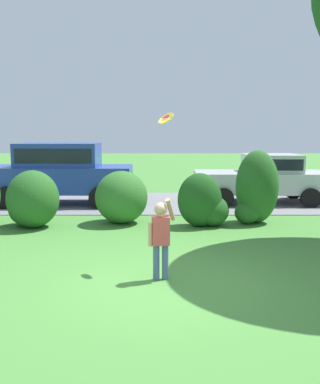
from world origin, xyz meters
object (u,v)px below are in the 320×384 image
parked_sedan (262,177)px  child_thrower (159,234)px  parked_suv (58,170)px  frisbee (164,118)px

parked_sedan → child_thrower: size_ratio=3.44×
parked_sedan → child_thrower: bearing=-113.9°
parked_sedan → parked_suv: 6.49m
parked_suv → child_thrower: bearing=-66.3°
parked_sedan → parked_suv: (-6.48, -0.26, 0.23)m
parked_sedan → frisbee: size_ratio=14.72×
frisbee → parked_sedan: bearing=64.3°
parked_suv → child_thrower: (3.17, -7.22, -0.36)m
parked_suv → parked_sedan: bearing=2.3°
frisbee → parked_suv: bearing=116.8°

